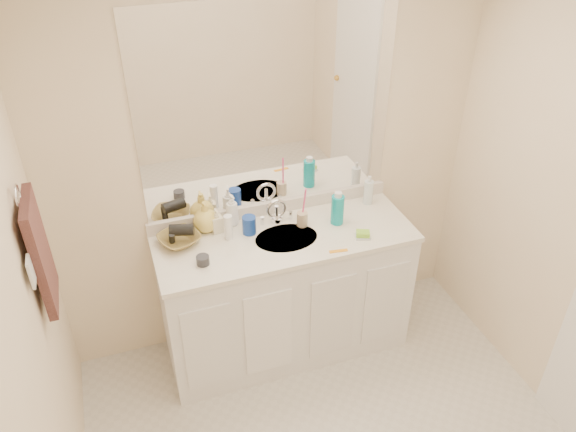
{
  "coord_description": "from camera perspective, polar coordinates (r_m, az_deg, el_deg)",
  "views": [
    {
      "loc": [
        -0.86,
        -1.49,
        2.78
      ],
      "look_at": [
        0.0,
        0.97,
        1.05
      ],
      "focal_mm": 35.0,
      "sensor_mm": 36.0,
      "label": 1
    }
  ],
  "objects": [
    {
      "name": "blue_mug",
      "position": [
        3.27,
        -3.97,
        -0.92
      ],
      "size": [
        0.09,
        0.09,
        0.11
      ],
      "primitive_type": "cylinder",
      "rotation": [
        0.0,
        0.0,
        -0.13
      ],
      "color": "#163A9B",
      "rests_on": "countertop"
    },
    {
      "name": "sink_basin",
      "position": [
        3.26,
        -0.17,
        -2.4
      ],
      "size": [
        0.37,
        0.37,
        0.02
      ],
      "primitive_type": "cylinder",
      "color": "#BCB9A4",
      "rests_on": "countertop"
    },
    {
      "name": "ceiling",
      "position": [
        1.76,
        11.23,
        20.53
      ],
      "size": [
        2.6,
        2.6,
        0.02
      ],
      "primitive_type": "cube",
      "color": "white",
      "rests_on": "wall_back"
    },
    {
      "name": "toothbrush",
      "position": [
        3.28,
        1.64,
        1.27
      ],
      "size": [
        0.02,
        0.04,
        0.21
      ],
      "primitive_type": "cylinder",
      "rotation": [
        0.14,
        0.0,
        0.34
      ],
      "color": "#FF438C",
      "rests_on": "tan_cup"
    },
    {
      "name": "hair_dryer",
      "position": [
        3.22,
        -10.75,
        -1.39
      ],
      "size": [
        0.15,
        0.1,
        0.07
      ],
      "primitive_type": "cylinder",
      "rotation": [
        0.0,
        1.57,
        -0.28
      ],
      "color": "black",
      "rests_on": "wicker_basket"
    },
    {
      "name": "mouthwash_bottle",
      "position": [
        3.34,
        5.05,
        0.63
      ],
      "size": [
        0.1,
        0.1,
        0.18
      ],
      "primitive_type": "cylinder",
      "rotation": [
        0.0,
        0.0,
        -0.34
      ],
      "color": "#0E9DA9",
      "rests_on": "countertop"
    },
    {
      "name": "soap_bottle_white",
      "position": [
        3.33,
        -5.72,
        0.63
      ],
      "size": [
        0.09,
        0.09,
        0.2
      ],
      "primitive_type": "imported",
      "rotation": [
        0.0,
        0.0,
        0.21
      ],
      "color": "white",
      "rests_on": "countertop"
    },
    {
      "name": "faucet",
      "position": [
        3.36,
        -1.18,
        0.23
      ],
      "size": [
        0.02,
        0.02,
        0.11
      ],
      "primitive_type": "cylinder",
      "color": "silver",
      "rests_on": "countertop"
    },
    {
      "name": "wicker_basket",
      "position": [
        3.25,
        -10.98,
        -2.35
      ],
      "size": [
        0.29,
        0.29,
        0.06
      ],
      "primitive_type": "imported",
      "rotation": [
        0.0,
        0.0,
        0.37
      ],
      "color": "olive",
      "rests_on": "countertop"
    },
    {
      "name": "orange_comb",
      "position": [
        3.16,
        5.15,
        -3.55
      ],
      "size": [
        0.11,
        0.04,
        0.0
      ],
      "primitive_type": "cube",
      "rotation": [
        0.0,
        0.0,
        -0.13
      ],
      "color": "orange",
      "rests_on": "countertop"
    },
    {
      "name": "switch_plate",
      "position": [
        2.57,
        -24.66,
        -5.15
      ],
      "size": [
        0.01,
        0.08,
        0.13
      ],
      "primitive_type": "cube",
      "color": "white",
      "rests_on": "wall_left"
    },
    {
      "name": "green_soap",
      "position": [
        3.27,
        7.61,
        -1.78
      ],
      "size": [
        0.09,
        0.08,
        0.03
      ],
      "primitive_type": "cube",
      "rotation": [
        0.0,
        0.0,
        -0.4
      ],
      "color": "#8ED834",
      "rests_on": "soap_dish"
    },
    {
      "name": "wall_left",
      "position": [
        2.21,
        -25.22,
        -16.23
      ],
      "size": [
        0.02,
        2.6,
        2.4
      ],
      "primitive_type": "cube",
      "color": "#FDE8C6",
      "rests_on": "floor"
    },
    {
      "name": "backsplash",
      "position": [
        3.45,
        -1.7,
        0.88
      ],
      "size": [
        1.52,
        0.03,
        0.08
      ],
      "primitive_type": "cube",
      "color": "silver",
      "rests_on": "countertop"
    },
    {
      "name": "soap_dish",
      "position": [
        3.28,
        7.59,
        -2.06
      ],
      "size": [
        0.1,
        0.09,
        0.01
      ],
      "primitive_type": "cube",
      "rotation": [
        0.0,
        0.0,
        -0.29
      ],
      "color": "silver",
      "rests_on": "countertop"
    },
    {
      "name": "tan_cup",
      "position": [
        3.34,
        1.45,
        -0.3
      ],
      "size": [
        0.08,
        0.08,
        0.09
      ],
      "primitive_type": "cylinder",
      "rotation": [
        0.0,
        0.0,
        0.29
      ],
      "color": "#CBB28F",
      "rests_on": "countertop"
    },
    {
      "name": "clear_pump_bottle",
      "position": [
        3.56,
        8.17,
        2.4
      ],
      "size": [
        0.07,
        0.07,
        0.16
      ],
      "primitive_type": "cylinder",
      "rotation": [
        0.0,
        0.0,
        0.26
      ],
      "color": "white",
      "rests_on": "countertop"
    },
    {
      "name": "vanity_cabinet",
      "position": [
        3.55,
        -0.27,
        -8.02
      ],
      "size": [
        1.5,
        0.55,
        0.85
      ],
      "primitive_type": "cube",
      "color": "white",
      "rests_on": "floor"
    },
    {
      "name": "countertop",
      "position": [
        3.28,
        -0.29,
        -2.24
      ],
      "size": [
        1.52,
        0.57,
        0.03
      ],
      "primitive_type": "cube",
      "color": "white",
      "rests_on": "vanity_cabinet"
    },
    {
      "name": "wall_back",
      "position": [
        3.32,
        -1.86,
        5.09
      ],
      "size": [
        2.6,
        0.02,
        2.4
      ],
      "primitive_type": "cube",
      "color": "#FDE8C6",
      "rests_on": "floor"
    },
    {
      "name": "soap_bottle_cream",
      "position": [
        3.29,
        -7.26,
        -0.43
      ],
      "size": [
        0.08,
        0.08,
        0.15
      ],
      "primitive_type": "imported",
      "rotation": [
        0.0,
        0.0,
        0.12
      ],
      "color": "#FBF1CC",
      "rests_on": "countertop"
    },
    {
      "name": "soap_bottle_yellow",
      "position": [
        3.3,
        -8.39,
        -0.03
      ],
      "size": [
        0.15,
        0.15,
        0.19
      ],
      "primitive_type": "imported",
      "rotation": [
        0.0,
        0.0,
        -0.02
      ],
      "color": "#F4D85E",
      "rests_on": "countertop"
    },
    {
      "name": "mirror",
      "position": [
        3.16,
        -1.94,
        10.79
      ],
      "size": [
        1.48,
        0.01,
        1.2
      ],
      "primitive_type": "cube",
      "color": "white",
      "rests_on": "wall_back"
    },
    {
      "name": "extra_white_bottle",
      "position": [
        3.22,
        -6.09,
        -1.16
      ],
      "size": [
        0.05,
        0.05,
        0.15
      ],
      "primitive_type": "cylinder",
      "rotation": [
        0.0,
        0.0,
        -0.05
      ],
      "color": "white",
      "rests_on": "countertop"
    },
    {
      "name": "towel_ring",
      "position": [
        2.61,
        -25.75,
        1.8
      ],
      "size": [
        0.01,
        0.11,
        0.11
      ],
      "primitive_type": "torus",
      "rotation": [
        0.0,
        1.57,
        0.0
      ],
      "color": "silver",
      "rests_on": "wall_left"
    },
    {
      "name": "hand_towel",
      "position": [
        2.76,
        -23.85,
        -3.42
      ],
      "size": [
        0.04,
        0.32,
        0.55
      ],
      "primitive_type": "cube",
      "color": "#341D1B",
      "rests_on": "towel_ring"
    },
    {
      "name": "dark_jar",
      "position": [
        3.08,
        -8.65,
        -4.46
      ],
      "size": [
        0.08,
        0.08,
        0.05
      ],
      "primitive_type": "cylinder",
      "rotation": [
        0.0,
        0.0,
        -0.12
      ],
      "color": "#2D2D33",
      "rests_on": "countertop"
    }
  ]
}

